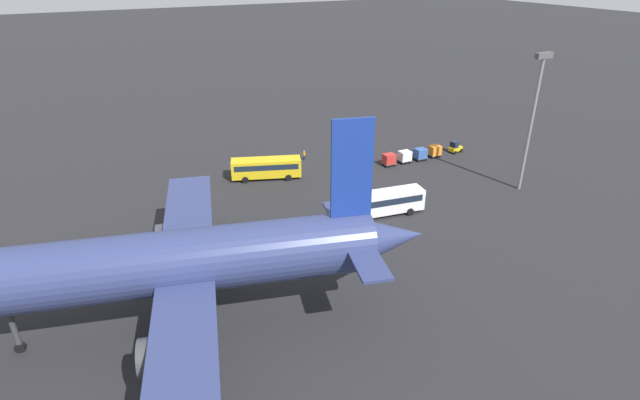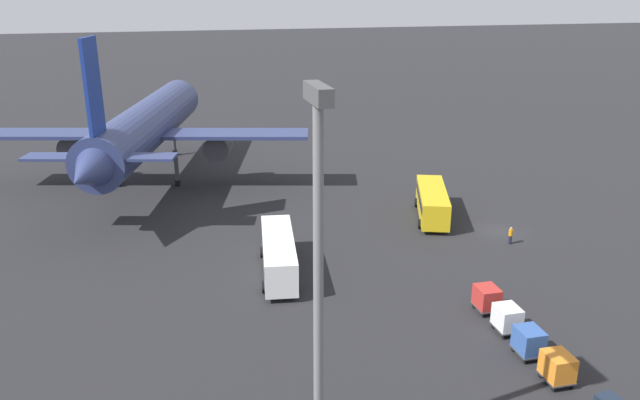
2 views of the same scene
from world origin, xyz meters
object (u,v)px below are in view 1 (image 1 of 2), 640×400
(cargo_cart_red, at_px, (389,159))
(baggage_tug, at_px, (455,147))
(worker_person, at_px, (304,155))
(airplane, at_px, (169,264))
(cargo_cart_white, at_px, (405,156))
(cargo_cart_blue, at_px, (420,154))
(shuttle_bus_near, at_px, (266,167))
(shuttle_bus_far, at_px, (383,201))
(cargo_cart_orange, at_px, (435,150))

(cargo_cart_red, bearing_deg, baggage_tug, 179.88)
(baggage_tug, xyz_separation_m, worker_person, (25.57, -8.90, -0.07))
(airplane, height_order, worker_person, airplane)
(airplane, xyz_separation_m, cargo_cart_white, (-43.72, -24.93, -6.11))
(cargo_cart_blue, relative_size, cargo_cart_white, 1.00)
(baggage_tug, height_order, worker_person, baggage_tug)
(airplane, xyz_separation_m, shuttle_bus_near, (-20.49, -29.48, -5.40))
(shuttle_bus_far, xyz_separation_m, cargo_cart_orange, (-20.14, -14.02, -0.78))
(shuttle_bus_far, distance_m, cargo_cart_blue, 22.01)
(baggage_tug, bearing_deg, cargo_cart_white, -9.54)
(cargo_cart_blue, height_order, cargo_cart_red, same)
(worker_person, relative_size, cargo_cart_blue, 0.84)
(airplane, height_order, shuttle_bus_near, airplane)
(cargo_cart_red, bearing_deg, cargo_cart_white, 178.40)
(baggage_tug, height_order, cargo_cart_white, baggage_tug)
(airplane, bearing_deg, cargo_cart_white, -135.53)
(airplane, height_order, cargo_cart_white, airplane)
(baggage_tug, bearing_deg, shuttle_bus_far, 19.89)
(worker_person, bearing_deg, baggage_tug, 160.81)
(shuttle_bus_near, bearing_deg, baggage_tug, -167.78)
(baggage_tug, bearing_deg, shuttle_bus_near, -17.32)
(cargo_cart_white, bearing_deg, baggage_tug, -179.70)
(airplane, distance_m, shuttle_bus_near, 36.30)
(cargo_cart_orange, distance_m, cargo_cart_blue, 3.13)
(airplane, height_order, shuttle_bus_far, airplane)
(baggage_tug, distance_m, cargo_cart_blue, 7.87)
(shuttle_bus_far, bearing_deg, cargo_cart_blue, -132.37)
(worker_person, relative_size, cargo_cart_orange, 0.84)
(worker_person, xyz_separation_m, cargo_cart_white, (-14.57, 8.96, 0.32))
(shuttle_bus_near, bearing_deg, cargo_cart_red, -172.82)
(worker_person, bearing_deg, cargo_cart_white, 148.43)
(shuttle_bus_near, distance_m, cargo_cart_white, 23.69)
(shuttle_bus_far, xyz_separation_m, cargo_cart_blue, (-17.01, -13.94, -0.78))
(cargo_cart_orange, bearing_deg, shuttle_bus_far, 34.85)
(cargo_cart_blue, bearing_deg, baggage_tug, -178.08)
(baggage_tug, xyz_separation_m, cargo_cart_orange, (4.74, 0.18, 0.25))
(baggage_tug, relative_size, cargo_cart_white, 1.26)
(cargo_cart_red, bearing_deg, airplane, 31.64)
(baggage_tug, bearing_deg, worker_person, -29.03)
(shuttle_bus_near, xyz_separation_m, worker_person, (-8.66, -4.41, -1.04))
(baggage_tug, distance_m, cargo_cart_white, 11.00)
(cargo_cart_orange, bearing_deg, cargo_cart_red, -1.30)
(worker_person, xyz_separation_m, cargo_cart_orange, (-20.83, 9.08, 0.32))
(baggage_tug, bearing_deg, airplane, 14.70)
(worker_person, bearing_deg, cargo_cart_red, 142.22)
(cargo_cart_orange, bearing_deg, cargo_cart_blue, 1.47)
(worker_person, bearing_deg, shuttle_bus_far, 91.72)
(shuttle_bus_far, height_order, cargo_cart_white, shuttle_bus_far)
(baggage_tug, height_order, cargo_cart_orange, baggage_tug)
(shuttle_bus_near, xyz_separation_m, baggage_tug, (-34.23, 4.49, -0.97))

